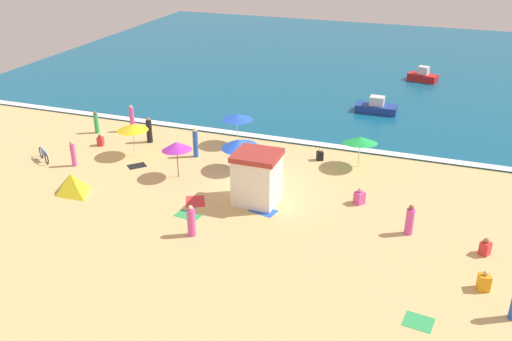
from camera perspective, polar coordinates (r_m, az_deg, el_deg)
name	(u,v)px	position (r m, az deg, el deg)	size (l,w,h in m)	color
ground_plane	(257,180)	(32.10, 0.06, -1.02)	(60.00, 60.00, 0.00)	#D8B775
ocean_water	(350,63)	(57.72, 9.58, 10.71)	(60.00, 44.00, 0.10)	#0F567A
wave_breaker_foam	(288,140)	(37.54, 3.29, 3.14)	(57.00, 0.70, 0.01)	white
lifeguard_cabana	(257,177)	(29.21, 0.11, -0.70)	(2.34, 2.19, 2.82)	white
beach_umbrella_0	(239,143)	(32.73, -1.72, 2.77)	(3.06, 3.06, 2.03)	#4C3823
beach_umbrella_1	(360,140)	(33.71, 10.57, 3.07)	(2.78, 2.79, 2.04)	silver
beach_umbrella_2	(177,146)	(32.08, -8.10, 2.49)	(2.42, 2.41, 2.23)	#4C3823
beach_umbrella_3	(132,127)	(35.45, -12.48, 4.32)	(2.45, 2.45, 2.12)	silver
beach_umbrella_4	(237,117)	(36.36, -1.92, 5.46)	(2.51, 2.52, 2.10)	silver
beach_tent	(72,183)	(32.24, -18.26, -1.20)	(2.53, 2.31, 1.09)	yellow
parked_bicycle	(44,155)	(36.91, -20.82, 1.52)	(1.53, 1.09, 0.76)	black
beachgoer_0	(73,154)	(35.36, -18.14, 1.65)	(0.38, 0.38, 1.63)	#D84CA5
beachgoer_1	(100,141)	(38.13, -15.57, 2.94)	(0.45, 0.45, 0.78)	red
beachgoer_2	(320,155)	(34.80, 6.53, 1.55)	(0.51, 0.51, 0.75)	black
beachgoer_3	(191,222)	(26.73, -6.61, -5.20)	(0.49, 0.49, 1.61)	#D84CA5
beachgoer_4	(96,123)	(40.25, -15.96, 4.70)	(0.44, 0.44, 1.57)	green
beachgoer_5	(149,131)	(37.77, -10.83, 4.01)	(0.47, 0.47, 1.74)	black
beachgoer_6	(484,282)	(25.05, 22.22, -10.44)	(0.55, 0.55, 0.90)	orange
beachgoer_7	(132,119)	(39.93, -12.52, 5.17)	(0.39, 0.39, 1.89)	#D84CA5
beachgoer_8	(410,221)	(27.67, 15.38, -4.95)	(0.41, 0.41, 1.56)	#D84CA5
beachgoer_9	(485,247)	(27.38, 22.32, -7.26)	(0.56, 0.56, 0.86)	red
beachgoer_10	(195,143)	(35.04, -6.19, 2.84)	(0.46, 0.46, 1.92)	blue
beachgoer_11	(360,197)	(30.00, 10.50, -2.66)	(0.65, 0.65, 0.90)	#D84CA5
beach_towel_0	(137,166)	(34.65, -12.04, 0.46)	(1.29, 1.30, 0.01)	black
beach_towel_1	(188,215)	(28.75, -6.96, -4.57)	(1.41, 0.92, 0.01)	green
beach_towel_2	(419,322)	(22.76, 16.22, -14.59)	(1.20, 1.09, 0.01)	green
beach_towel_3	(263,211)	(28.96, 0.74, -4.12)	(1.55, 1.19, 0.01)	blue
beach_towel_4	(195,201)	(30.02, -6.19, -3.15)	(1.46, 1.60, 0.01)	red
small_boat_0	(376,107)	(43.54, 12.16, 6.34)	(3.06, 1.40, 1.24)	navy
small_boat_1	(423,76)	(52.79, 16.63, 9.20)	(2.72, 1.79, 1.31)	red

